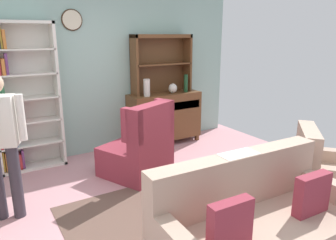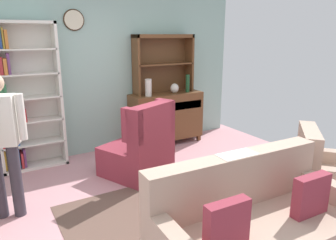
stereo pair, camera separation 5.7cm
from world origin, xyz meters
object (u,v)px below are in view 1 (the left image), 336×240
(bookshelf, at_px, (20,101))
(coffee_table, at_px, (216,187))
(wingback_chair, at_px, (140,150))
(couch_floral, at_px, (256,228))
(sideboard_hutch, at_px, (161,56))
(armchair_floral, at_px, (328,179))
(vase_round, at_px, (173,88))
(vase_tall, at_px, (147,88))
(book_stack, at_px, (212,179))
(bottle_wine, at_px, (186,83))
(person_reading, at_px, (0,138))
(sideboard, at_px, (165,116))

(bookshelf, xyz_separation_m, coffee_table, (1.53, -2.46, -0.67))
(wingback_chair, xyz_separation_m, coffee_table, (0.22, -1.36, -0.03))
(couch_floral, relative_size, wingback_chair, 1.74)
(sideboard_hutch, height_order, couch_floral, sideboard_hutch)
(armchair_floral, bearing_deg, bookshelf, 134.81)
(vase_round, distance_m, coffee_table, 2.56)
(bookshelf, bearing_deg, vase_tall, -4.90)
(armchair_floral, relative_size, book_stack, 5.16)
(vase_round, height_order, bottle_wine, bottle_wine)
(bookshelf, relative_size, person_reading, 1.35)
(vase_round, height_order, armchair_floral, vase_round)
(bottle_wine, distance_m, coffee_table, 2.66)
(vase_round, bearing_deg, book_stack, -112.92)
(bottle_wine, bearing_deg, armchair_floral, -86.54)
(bookshelf, distance_m, coffee_table, 2.97)
(bookshelf, distance_m, vase_round, 2.44)
(bookshelf, height_order, wingback_chair, bookshelf)
(couch_floral, xyz_separation_m, person_reading, (-1.75, 1.86, 0.59))
(sideboard_hutch, xyz_separation_m, wingback_chair, (-0.99, -1.12, -1.18))
(wingback_chair, bearing_deg, vase_tall, 56.90)
(bottle_wine, relative_size, book_stack, 1.49)
(vase_tall, height_order, person_reading, person_reading)
(vase_round, height_order, wingback_chair, vase_round)
(person_reading, xyz_separation_m, book_stack, (1.82, -1.16, -0.44))
(sideboard, relative_size, vase_round, 7.65)
(sideboard, bearing_deg, vase_round, -27.17)
(sideboard, xyz_separation_m, vase_round, (0.13, -0.07, 0.50))
(bookshelf, xyz_separation_m, couch_floral, (1.39, -3.16, -0.71))
(bottle_wine, height_order, book_stack, bottle_wine)
(wingback_chair, bearing_deg, person_reading, -172.84)
(couch_floral, bearing_deg, book_stack, 84.34)
(vase_round, relative_size, armchair_floral, 0.16)
(bookshelf, height_order, couch_floral, bookshelf)
(wingback_chair, distance_m, person_reading, 1.77)
(bottle_wine, bearing_deg, book_stack, -118.39)
(vase_tall, relative_size, armchair_floral, 0.27)
(sideboard, distance_m, person_reading, 2.96)
(vase_tall, bearing_deg, sideboard_hutch, 25.89)
(sideboard_hutch, bearing_deg, book_stack, -108.82)
(vase_tall, xyz_separation_m, book_stack, (-0.46, -2.30, -0.60))
(vase_round, xyz_separation_m, wingback_chair, (-1.12, -0.94, -0.62))
(vase_round, xyz_separation_m, bottle_wine, (0.26, -0.02, 0.07))
(wingback_chair, bearing_deg, armchair_floral, -49.08)
(couch_floral, xyz_separation_m, book_stack, (0.07, 0.70, 0.15))
(coffee_table, distance_m, book_stack, 0.13)
(sideboard_hutch, xyz_separation_m, coffee_table, (-0.78, -2.48, -1.21))
(bookshelf, distance_m, couch_floral, 3.53)
(vase_round, distance_m, couch_floral, 3.26)
(bottle_wine, bearing_deg, sideboard, 167.11)
(vase_round, distance_m, armchair_floral, 2.85)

